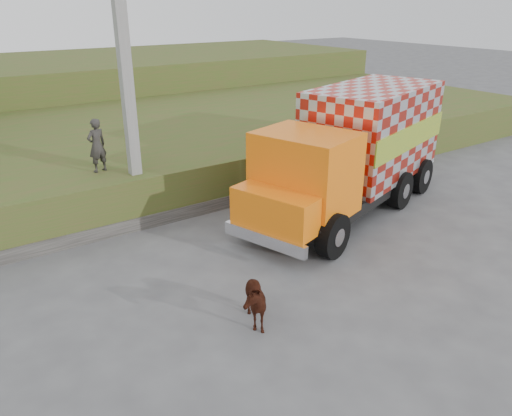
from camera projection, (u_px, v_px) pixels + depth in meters
ground at (255, 276)px, 11.89m from camera, size 120.00×120.00×0.00m
embankment at (109, 150)px, 19.22m from camera, size 40.00×12.00×1.50m
embankment_far at (35, 89)px, 28.06m from camera, size 40.00×12.00×3.00m
retaining_strip at (111, 228)px, 13.97m from camera, size 16.00×0.50×0.40m
utility_pole at (127, 82)px, 13.30m from camera, size 1.20×0.30×8.00m
cargo_truck at (355, 150)px, 15.21m from camera, size 8.58×4.90×3.65m
cow at (250, 300)px, 10.00m from camera, size 0.97×1.39×1.07m
pedestrian at (97, 145)px, 14.18m from camera, size 0.64×0.50×1.55m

